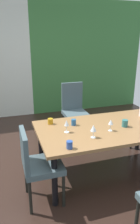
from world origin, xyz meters
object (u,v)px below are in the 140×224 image
(chair_left_near, at_px, (36,162))
(cup_near_shelf, at_px, (50,121))
(chair_head_far, at_px, (74,107))
(wine_glass_north, at_px, (67,124))
(cup_right, at_px, (74,122))
(dining_table, at_px, (106,132))
(cup_west, at_px, (69,145))
(wine_glass_near_window, at_px, (111,123))
(wine_glass_corner, at_px, (93,128))
(cup_left, at_px, (125,123))

(chair_left_near, relative_size, cup_near_shelf, 11.57)
(chair_left_near, distance_m, chair_head_far, 1.94)
(chair_head_far, bearing_deg, cup_near_shelf, 55.53)
(wine_glass_north, bearing_deg, cup_near_shelf, 111.76)
(cup_right, bearing_deg, dining_table, -26.35)
(chair_left_near, distance_m, cup_west, 0.44)
(dining_table, xyz_separation_m, wine_glass_near_window, (-0.01, -0.12, 0.19))
(wine_glass_corner, bearing_deg, chair_left_near, -175.73)
(wine_glass_corner, distance_m, cup_west, 0.41)
(chair_head_far, xyz_separation_m, wine_glass_north, (-0.56, -1.35, 0.26))
(chair_head_far, bearing_deg, cup_right, 71.17)
(chair_left_near, relative_size, cup_left, 9.46)
(cup_west, relative_size, cup_right, 1.03)
(dining_table, relative_size, chair_head_far, 1.81)
(wine_glass_corner, bearing_deg, wine_glass_near_window, 22.07)
(dining_table, distance_m, cup_right, 0.47)
(cup_west, height_order, cup_near_shelf, cup_west)
(cup_near_shelf, bearing_deg, wine_glass_north, -68.24)
(cup_west, bearing_deg, wine_glass_near_window, 24.07)
(dining_table, height_order, cup_right, cup_right)
(wine_glass_north, xyz_separation_m, cup_left, (0.82, -0.07, -0.07))
(cup_west, bearing_deg, cup_right, 67.48)
(wine_glass_corner, distance_m, cup_left, 0.59)
(wine_glass_near_window, bearing_deg, cup_near_shelf, 146.08)
(cup_near_shelf, bearing_deg, chair_left_near, -116.11)
(chair_left_near, xyz_separation_m, cup_left, (1.27, 0.24, 0.23))
(wine_glass_near_window, distance_m, cup_near_shelf, 0.85)
(chair_left_near, xyz_separation_m, wine_glass_corner, (0.72, 0.05, 0.30))
(wine_glass_north, relative_size, wine_glass_near_window, 1.08)
(chair_left_near, height_order, cup_near_shelf, chair_left_near)
(cup_west, bearing_deg, wine_glass_north, 77.42)
(chair_left_near, relative_size, cup_right, 10.85)
(wine_glass_north, distance_m, wine_glass_corner, 0.36)
(chair_left_near, relative_size, cup_west, 10.49)
(wine_glass_corner, relative_size, cup_near_shelf, 2.09)
(wine_glass_near_window, height_order, cup_left, wine_glass_near_window)
(dining_table, distance_m, cup_left, 0.28)
(chair_head_far, height_order, cup_right, chair_head_far)
(cup_west, bearing_deg, cup_left, 21.34)
(cup_left, xyz_separation_m, cup_right, (-0.65, 0.26, -0.01))
(dining_table, height_order, cup_left, cup_left)
(cup_west, xyz_separation_m, cup_right, (0.26, 0.62, -0.00))
(wine_glass_near_window, distance_m, cup_west, 0.72)
(wine_glass_north, relative_size, cup_right, 1.97)
(cup_left, bearing_deg, wine_glass_north, 175.38)
(dining_table, height_order, wine_glass_corner, wine_glass_corner)
(dining_table, bearing_deg, wine_glass_corner, -141.39)
(dining_table, distance_m, chair_head_far, 1.36)
(wine_glass_corner, bearing_deg, cup_left, 18.37)
(wine_glass_north, bearing_deg, wine_glass_corner, -43.19)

